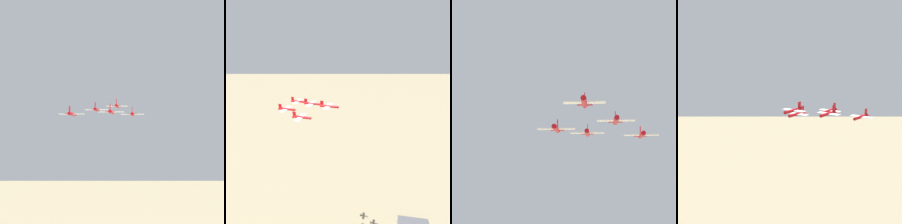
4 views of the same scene
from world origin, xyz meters
The scene contains 5 objects.
jet_0 centered at (47.49, 44.54, 170.63)m, with size 9.68×9.19×3.23m.
jet_1 centered at (58.71, 36.21, 168.30)m, with size 9.68×9.19×3.23m.
jet_2 centered at (60.22, 50.30, 166.44)m, with size 9.68×9.19×3.23m.
jet_3 centered at (69.94, 27.88, 165.99)m, with size 9.68×9.19×3.23m.
jet_4 centered at (71.45, 41.98, 166.65)m, with size 9.68×9.19×3.23m.
Camera 1 is at (181.54, 42.00, 159.88)m, focal length 50.00 mm.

